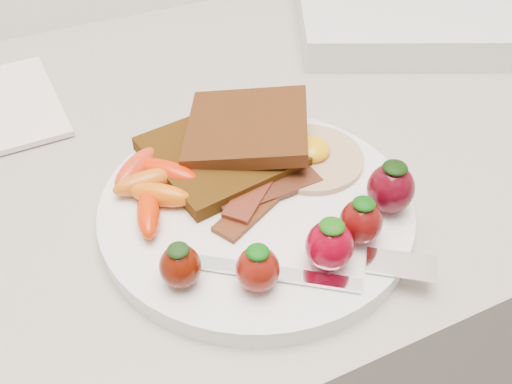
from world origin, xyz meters
name	(u,v)px	position (x,y,z in m)	size (l,w,h in m)	color
counter	(215,367)	(0.00, 1.70, 0.45)	(2.00, 0.60, 0.90)	gray
plate	(256,208)	(0.01, 1.56, 0.91)	(0.27, 0.27, 0.02)	white
toast_lower	(220,154)	(0.00, 1.63, 0.93)	(0.12, 0.12, 0.01)	black
toast_upper	(247,127)	(0.03, 1.64, 0.94)	(0.11, 0.11, 0.01)	#381D09
fried_egg	(310,156)	(0.08, 1.59, 0.92)	(0.13, 0.13, 0.02)	beige
bacon_strips	(262,193)	(0.01, 1.57, 0.92)	(0.11, 0.09, 0.01)	black
baby_carrots	(152,184)	(-0.07, 1.61, 0.93)	(0.08, 0.12, 0.02)	#C35B10
strawberries	(324,229)	(0.03, 1.49, 0.94)	(0.22, 0.07, 0.05)	#4F0E02
fork	(334,269)	(0.03, 1.47, 0.92)	(0.17, 0.10, 0.00)	white
notepad	(0,106)	(-0.17, 1.83, 0.91)	(0.12, 0.17, 0.01)	silver
appliance	(404,17)	(0.33, 1.80, 0.92)	(0.27, 0.22, 0.04)	silver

